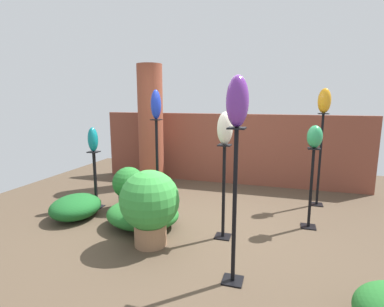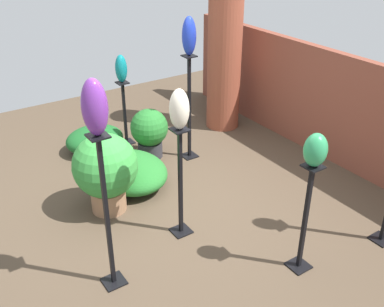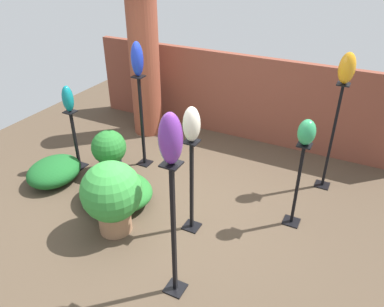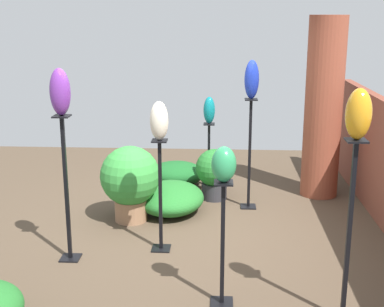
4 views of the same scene
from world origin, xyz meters
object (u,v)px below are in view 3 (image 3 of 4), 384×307
Objects in this scene: pedestal_ivory at (192,190)px; art_vase_violet at (171,139)px; art_vase_teal at (68,99)px; pedestal_violet at (174,237)px; pedestal_jade at (297,189)px; art_vase_ivory at (192,124)px; brick_pillar at (145,66)px; art_vase_amber at (347,68)px; pedestal_cobalt at (142,126)px; pedestal_amber at (331,142)px; art_vase_jade at (307,132)px; pedestal_teal at (76,143)px; potted_plant_front_left at (109,150)px; potted_plant_mid_right at (112,194)px; art_vase_cobalt at (137,59)px.

art_vase_violet is at bearing -72.88° from pedestal_ivory.
pedestal_violet is at bearing -28.86° from art_vase_teal.
pedestal_jade is 3.38m from art_vase_teal.
art_vase_ivory reaches higher than pedestal_violet.
art_vase_amber is (3.22, -0.35, 0.52)m from brick_pillar.
pedestal_amber is at bearing 14.10° from pedestal_cobalt.
art_vase_ivory reaches higher than art_vase_jade.
pedestal_teal is at bearing 151.14° from art_vase_violet.
potted_plant_mid_right reaches higher than potted_plant_front_left.
potted_plant_front_left is 1.33m from potted_plant_mid_right.
art_vase_violet is at bearing -49.60° from art_vase_cobalt.
art_vase_jade reaches higher than potted_plant_front_left.
pedestal_jade is 1.61× the size of potted_plant_front_left.
art_vase_amber is (1.28, 1.67, 1.19)m from pedestal_ivory.
art_vase_teal is at bearing 168.29° from pedestal_ivory.
art_vase_ivory is 1.02m from art_vase_violet.
pedestal_jade is at bearing 2.22° from potted_plant_front_left.
art_vase_cobalt is at bearing 32.15° from pedestal_teal.
brick_pillar is at bearing 79.51° from art_vase_teal.
art_vase_cobalt is (0.00, 0.00, 1.02)m from pedestal_cobalt.
pedestal_cobalt reaches higher than art_vase_jade.
potted_plant_front_left is (-2.95, -1.12, -0.33)m from pedestal_amber.
art_vase_violet is at bearing -37.12° from potted_plant_front_left.
pedestal_cobalt is at bearing 130.40° from art_vase_violet.
pedestal_teal is at bearing 146.77° from potted_plant_mid_right.
pedestal_violet reaches higher than pedestal_teal.
potted_plant_front_left is at bearing -177.78° from pedestal_jade.
pedestal_cobalt is at bearing 32.15° from pedestal_teal.
potted_plant_mid_right is at bearing -69.72° from pedestal_cobalt.
pedestal_teal is 2.48m from art_vase_ivory.
art_vase_ivory reaches higher than pedestal_ivory.
potted_plant_front_left is at bearing 142.88° from art_vase_violet.
art_vase_ivory reaches higher than pedestal_jade.
pedestal_amber is at bearing -6.22° from brick_pillar.
pedestal_teal reaches higher than potted_plant_front_left.
pedestal_cobalt is 2.54m from art_vase_jade.
pedestal_teal is 3.11× the size of art_vase_jade.
brick_pillar is 6.22× the size of art_vase_amber.
pedestal_violet is at bearing -111.12° from pedestal_amber.
art_vase_ivory is (-0.28, 0.92, 0.72)m from pedestal_violet.
art_vase_teal is at bearing 90.00° from pedestal_teal.
art_vase_cobalt reaches higher than art_vase_ivory.
art_vase_amber is at bearing 78.93° from pedestal_jade.
art_vase_cobalt is 1.21× the size of art_vase_ivory.
potted_plant_front_left is at bearing -79.53° from brick_pillar.
art_vase_cobalt reaches higher than art_vase_jade.
art_vase_jade is (3.02, -1.36, 0.05)m from brick_pillar.
brick_pillar reaches higher than potted_plant_front_left.
pedestal_ivory is 3.08× the size of art_vase_amber.
pedestal_teal is at bearing -176.57° from pedestal_jade.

